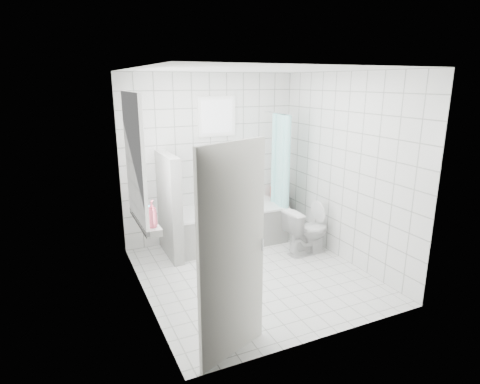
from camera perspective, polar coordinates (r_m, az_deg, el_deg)
name	(u,v)px	position (r m, az deg, el deg)	size (l,w,h in m)	color
ground	(253,275)	(5.42, 1.87, -11.65)	(3.00, 3.00, 0.00)	white
ceiling	(255,69)	(4.82, 2.16, 17.03)	(3.00, 3.00, 0.00)	white
wall_back	(211,159)	(6.30, -4.17, 4.76)	(2.80, 0.02, 2.60)	white
wall_front	(328,214)	(3.73, 12.44, -3.13)	(2.80, 0.02, 2.60)	white
wall_left	(140,192)	(4.52, -14.04, 0.03)	(0.02, 3.00, 2.60)	white
wall_right	(345,169)	(5.71, 14.66, 3.17)	(0.02, 3.00, 2.60)	white
window_left	(137,160)	(4.75, -14.45, 4.46)	(0.01, 0.90, 1.40)	white
window_back	(217,117)	(6.21, -3.26, 10.67)	(0.50, 0.01, 0.50)	white
window_sill	(145,220)	(4.95, -13.37, -3.92)	(0.18, 1.02, 0.08)	white
door	(232,255)	(3.56, -1.09, -8.89)	(0.04, 0.80, 2.00)	silver
bathtub	(229,226)	(6.29, -1.62, -4.80)	(1.75, 0.77, 0.58)	white
partition_wall	(169,206)	(5.81, -10.02, -1.98)	(0.15, 0.85, 1.50)	white
tiled_ledge	(276,213)	(6.93, 5.08, -3.05)	(0.40, 0.24, 0.55)	white
toilet	(307,231)	(5.99, 9.52, -5.51)	(0.39, 0.68, 0.69)	white
curtain_rod	(278,113)	(6.26, 5.36, 11.12)	(0.02, 0.02, 0.80)	silver
shower_curtain	(280,172)	(6.28, 5.75, 2.81)	(0.14, 0.48, 1.78)	#4DE3D7
tub_faucet	(226,185)	(6.45, -2.01, 0.94)	(0.18, 0.06, 0.06)	silver
sill_bottles	(147,210)	(4.81, -13.13, -2.46)	(0.16, 0.79, 0.30)	#35D1EF
ledge_bottles	(278,191)	(6.80, 5.39, 0.08)	(0.20, 0.20, 0.28)	#19962A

